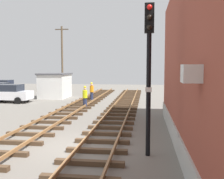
{
  "coord_description": "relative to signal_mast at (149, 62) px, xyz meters",
  "views": [
    {
      "loc": [
        2.88,
        -10.75,
        3.47
      ],
      "look_at": [
        0.35,
        8.35,
        1.79
      ],
      "focal_mm": 41.82,
      "sensor_mm": 36.0,
      "label": 1
    }
  ],
  "objects": [
    {
      "name": "track_worker_foreground",
      "position": [
        -5.72,
        16.38,
        -2.71
      ],
      "size": [
        0.4,
        0.4,
        1.87
      ],
      "color": "#262D4C",
      "rests_on": "ground"
    },
    {
      "name": "track_worker_distant",
      "position": [
        -5.19,
        11.23,
        -2.71
      ],
      "size": [
        0.4,
        0.4,
        1.87
      ],
      "color": "#262D4C",
      "rests_on": "ground"
    },
    {
      "name": "track_centre",
      "position": [
        -5.84,
        0.7,
        -3.51
      ],
      "size": [
        2.5,
        53.49,
        0.32
      ],
      "color": "#4C3826",
      "rests_on": "ground"
    },
    {
      "name": "control_hut",
      "position": [
        -10.22,
        17.94,
        -2.25
      ],
      "size": [
        3.0,
        3.8,
        2.76
      ],
      "color": "silver",
      "rests_on": "ground"
    },
    {
      "name": "parked_car_blue",
      "position": [
        -18.68,
        21.63,
        -2.74
      ],
      "size": [
        4.2,
        2.04,
        1.76
      ],
      "color": "#23389E",
      "rests_on": "ground"
    },
    {
      "name": "utility_pole_far",
      "position": [
        -11.1,
        23.22,
        0.91
      ],
      "size": [
        1.8,
        0.24,
        8.72
      ],
      "color": "brown",
      "rests_on": "ground"
    },
    {
      "name": "signal_mast",
      "position": [
        0.0,
        0.0,
        0.0
      ],
      "size": [
        0.36,
        0.4,
        5.84
      ],
      "color": "black",
      "rests_on": "ground"
    },
    {
      "name": "parked_car_white",
      "position": [
        -13.29,
        13.67,
        -2.74
      ],
      "size": [
        4.2,
        2.04,
        1.76
      ],
      "color": "silver",
      "rests_on": "ground"
    },
    {
      "name": "ground_plane",
      "position": [
        -2.97,
        0.7,
        -3.64
      ],
      "size": [
        80.0,
        80.0,
        0.0
      ],
      "primitive_type": "plane",
      "color": "slate"
    },
    {
      "name": "track_near_building",
      "position": [
        -2.04,
        0.7,
        -3.51
      ],
      "size": [
        2.5,
        53.49,
        0.32
      ],
      "color": "#4C3826",
      "rests_on": "ground"
    }
  ]
}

